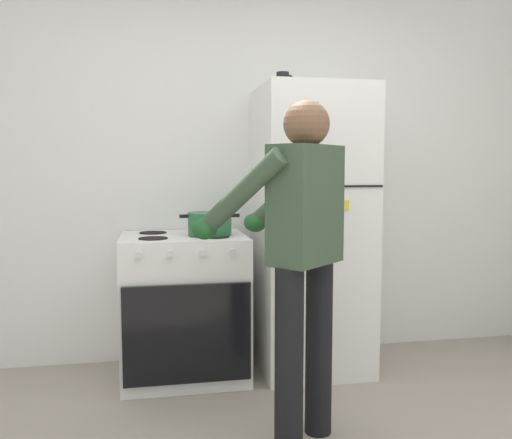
# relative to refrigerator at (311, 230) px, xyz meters

# --- Properties ---
(kitchen_wall_back) EXTENTS (6.00, 0.10, 2.70)m
(kitchen_wall_back) POSITION_rel_refrigerator_xyz_m (-0.40, 0.38, 0.45)
(kitchen_wall_back) COLOR white
(kitchen_wall_back) RESTS_ON ground
(refrigerator) EXTENTS (0.68, 0.72, 1.81)m
(refrigerator) POSITION_rel_refrigerator_xyz_m (0.00, 0.00, 0.00)
(refrigerator) COLOR white
(refrigerator) RESTS_ON ground
(stove_range) EXTENTS (0.76, 0.67, 0.89)m
(stove_range) POSITION_rel_refrigerator_xyz_m (-0.82, -0.01, -0.46)
(stove_range) COLOR white
(stove_range) RESTS_ON ground
(person_cook) EXTENTS (0.71, 0.75, 1.60)m
(person_cook) POSITION_rel_refrigerator_xyz_m (-0.34, -0.93, 0.06)
(person_cook) COLOR black
(person_cook) RESTS_ON ground
(red_pot) EXTENTS (0.37, 0.27, 0.14)m
(red_pot) POSITION_rel_refrigerator_xyz_m (-0.66, -0.05, 0.06)
(red_pot) COLOR #236638
(red_pot) RESTS_ON stove_range
(coffee_mug) EXTENTS (0.11, 0.08, 0.10)m
(coffee_mug) POSITION_rel_refrigerator_xyz_m (-0.18, 0.05, 0.95)
(coffee_mug) COLOR black
(coffee_mug) RESTS_ON refrigerator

